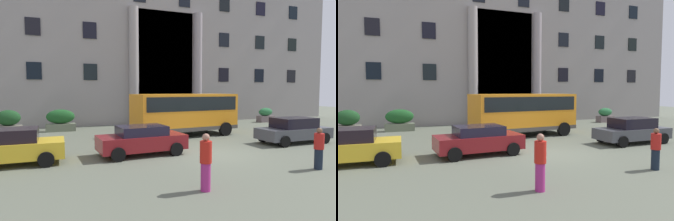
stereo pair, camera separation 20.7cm
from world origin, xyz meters
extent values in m
cube|color=#5D6353|center=(0.00, 0.00, -0.06)|extent=(80.00, 64.00, 0.12)
cube|color=gray|center=(0.00, 17.50, 10.32)|extent=(42.69, 9.00, 20.63)
cube|color=black|center=(2.46, 13.06, 5.09)|extent=(5.31, 0.12, 10.18)
cylinder|color=gray|center=(-0.61, 12.75, 5.09)|extent=(0.84, 0.84, 10.18)
cylinder|color=gray|center=(5.54, 12.75, 5.09)|extent=(0.84, 0.84, 10.18)
cube|color=black|center=(-8.54, 12.96, 4.54)|extent=(1.10, 0.08, 1.35)
cube|color=black|center=(-4.27, 12.96, 4.54)|extent=(1.10, 0.08, 1.35)
cube|color=black|center=(8.54, 12.96, 4.54)|extent=(1.10, 0.08, 1.35)
cube|color=black|center=(12.81, 12.96, 4.54)|extent=(1.10, 0.08, 1.35)
cube|color=black|center=(17.07, 12.96, 4.54)|extent=(1.10, 0.08, 1.35)
cube|color=black|center=(-8.54, 12.96, 7.94)|extent=(1.10, 0.08, 1.35)
cube|color=black|center=(-4.27, 12.96, 7.94)|extent=(1.10, 0.08, 1.35)
cube|color=black|center=(8.54, 12.96, 7.94)|extent=(1.10, 0.08, 1.35)
cube|color=black|center=(12.81, 12.96, 7.94)|extent=(1.10, 0.08, 1.35)
cube|color=black|center=(17.07, 12.96, 7.94)|extent=(1.10, 0.08, 1.35)
cube|color=black|center=(4.27, 12.96, 11.35)|extent=(1.10, 0.08, 1.35)
cube|color=black|center=(8.54, 12.96, 11.35)|extent=(1.10, 0.08, 1.35)
cube|color=black|center=(12.81, 12.96, 11.35)|extent=(1.10, 0.08, 1.35)
cube|color=black|center=(17.07, 12.96, 11.35)|extent=(1.10, 0.08, 1.35)
cube|color=orange|center=(0.98, 5.50, 1.61)|extent=(7.08, 3.13, 2.32)
cube|color=black|center=(0.98, 5.50, 2.17)|extent=(6.67, 3.12, 0.89)
cube|color=black|center=(4.33, 5.83, 1.97)|extent=(0.26, 2.07, 1.11)
cube|color=#4B4641|center=(0.98, 5.50, 0.57)|extent=(7.08, 3.17, 0.24)
cylinder|color=black|center=(3.25, 6.96, 0.45)|extent=(0.92, 0.37, 0.90)
cylinder|color=black|center=(3.50, 4.51, 0.45)|extent=(0.92, 0.37, 0.90)
cylinder|color=black|center=(-1.53, 6.49, 0.45)|extent=(0.92, 0.37, 0.90)
cylinder|color=black|center=(-1.29, 4.04, 0.45)|extent=(0.92, 0.37, 0.90)
cylinder|color=#9B9A1F|center=(5.58, 7.68, 1.25)|extent=(0.08, 0.08, 2.50)
cube|color=yellow|center=(5.58, 7.65, 2.25)|extent=(0.44, 0.03, 0.60)
cube|color=slate|center=(0.64, 10.84, 0.31)|extent=(1.67, 0.99, 0.62)
ellipsoid|color=#335E37|center=(0.64, 10.84, 1.01)|extent=(1.60, 0.89, 0.77)
cube|color=#6B685C|center=(6.58, 10.70, 0.30)|extent=(2.11, 0.72, 0.61)
ellipsoid|color=#266232|center=(6.58, 10.70, 1.16)|extent=(2.02, 0.64, 1.09)
cube|color=#646D57|center=(-6.70, 10.63, 0.28)|extent=(2.07, 0.83, 0.56)
ellipsoid|color=#1C5222|center=(-6.70, 10.63, 1.09)|extent=(1.99, 0.75, 1.05)
cube|color=#6D6A5B|center=(-10.08, 10.39, 0.29)|extent=(1.62, 0.95, 0.59)
ellipsoid|color=#1A441F|center=(-10.08, 10.39, 1.13)|extent=(1.56, 0.85, 1.09)
cube|color=#6F5E60|center=(11.61, 10.38, 0.29)|extent=(1.54, 0.81, 0.58)
ellipsoid|color=#276739|center=(11.61, 10.38, 0.97)|extent=(1.47, 0.73, 0.76)
cube|color=gold|center=(-8.83, 1.03, 0.61)|extent=(4.38, 1.75, 0.68)
cube|color=black|center=(-8.83, 1.03, 1.21)|extent=(2.37, 1.54, 0.53)
cylinder|color=black|center=(-7.34, 1.90, 0.31)|extent=(0.62, 0.20, 0.62)
cylinder|color=black|center=(-7.34, 0.15, 0.31)|extent=(0.62, 0.20, 0.62)
cube|color=#45474D|center=(5.74, 0.85, 0.57)|extent=(4.30, 1.78, 0.61)
cube|color=black|center=(5.74, 0.85, 1.17)|extent=(2.33, 1.54, 0.58)
cylinder|color=black|center=(7.18, 1.73, 0.31)|extent=(0.62, 0.21, 0.62)
cylinder|color=black|center=(7.21, 0.02, 0.31)|extent=(0.62, 0.21, 0.62)
cylinder|color=black|center=(4.28, 1.68, 0.31)|extent=(0.62, 0.21, 0.62)
cylinder|color=black|center=(4.31, -0.03, 0.31)|extent=(0.62, 0.21, 0.62)
cube|color=maroon|center=(-3.23, 1.00, 0.60)|extent=(4.13, 2.07, 0.67)
cube|color=black|center=(-3.23, 1.00, 1.15)|extent=(2.28, 1.72, 0.43)
cylinder|color=black|center=(-1.93, 1.99, 0.31)|extent=(0.63, 0.24, 0.62)
cylinder|color=black|center=(-1.81, 0.20, 0.31)|extent=(0.63, 0.24, 0.62)
cylinder|color=black|center=(-4.66, 1.80, 0.31)|extent=(0.63, 0.24, 0.62)
cylinder|color=black|center=(-4.53, 0.01, 0.31)|extent=(0.63, 0.24, 0.62)
cylinder|color=black|center=(-7.93, 2.81, 0.30)|extent=(0.61, 0.26, 0.60)
cylinder|color=black|center=(-9.23, 3.17, 0.30)|extent=(0.61, 0.27, 0.60)
cube|color=#B0BDB4|center=(-8.58, 2.99, 0.58)|extent=(0.89, 0.46, 0.32)
cube|color=black|center=(-8.75, 3.04, 0.76)|extent=(0.55, 0.33, 0.12)
cylinder|color=#A5A5A8|center=(-8.03, 2.84, 0.88)|extent=(0.17, 0.54, 0.03)
cylinder|color=#A02872|center=(-2.77, -4.43, 0.43)|extent=(0.30, 0.30, 0.85)
cylinder|color=red|center=(-2.77, -4.43, 1.18)|extent=(0.36, 0.36, 0.66)
sphere|color=#A46E58|center=(-2.77, -4.43, 1.63)|extent=(0.23, 0.23, 0.23)
cylinder|color=#17212F|center=(2.41, -3.83, 0.39)|extent=(0.30, 0.30, 0.78)
cylinder|color=red|center=(2.41, -3.83, 1.08)|extent=(0.36, 0.36, 0.60)
sphere|color=brown|center=(2.41, -3.83, 1.49)|extent=(0.21, 0.21, 0.21)
camera|label=1|loc=(-6.84, -11.96, 3.02)|focal=30.94mm
camera|label=2|loc=(-6.65, -12.03, 3.02)|focal=30.94mm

